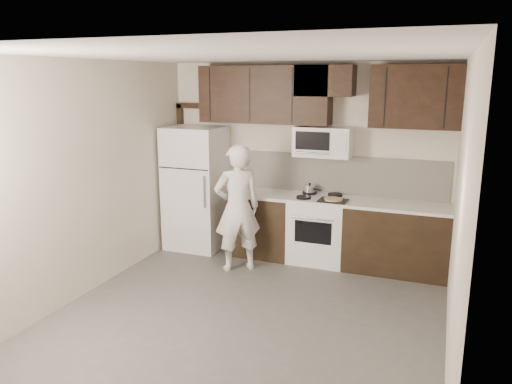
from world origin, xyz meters
The scene contains 14 objects.
floor centered at (0.00, 0.00, 0.00)m, with size 4.50×4.50×0.00m, color #4F4C4A.
back_wall centered at (0.00, 2.25, 1.35)m, with size 4.00×4.00×0.00m, color beige.
ceiling centered at (0.00, 0.00, 2.70)m, with size 4.50×4.50×0.00m, color white.
counter_run centered at (0.60, 1.94, 0.46)m, with size 2.95×0.64×0.91m.
stove centered at (0.30, 1.94, 0.46)m, with size 0.76×0.66×0.94m.
backsplash centered at (0.50, 2.24, 1.18)m, with size 2.90×0.02×0.54m, color silver.
upper_cabinets centered at (0.21, 2.08, 2.28)m, with size 3.48×0.35×0.78m.
microwave centered at (0.30, 2.06, 1.65)m, with size 0.76×0.42×0.40m.
refrigerator centered at (-1.55, 1.89, 0.90)m, with size 0.80×0.76×1.80m.
door_trim centered at (-1.92, 2.21, 1.25)m, with size 0.50×0.08×2.12m.
saucepan centered at (0.12, 2.09, 0.97)m, with size 0.27×0.17×0.16m.
baking_tray centered at (0.52, 1.78, 0.92)m, with size 0.37×0.27×0.02m, color black.
pizza centered at (0.52, 1.78, 0.94)m, with size 0.25×0.25×0.02m, color #C7B585.
person centered at (-0.62, 1.26, 0.84)m, with size 0.61×0.40×1.67m, color white.
Camera 1 is at (1.85, -4.49, 2.50)m, focal length 35.00 mm.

